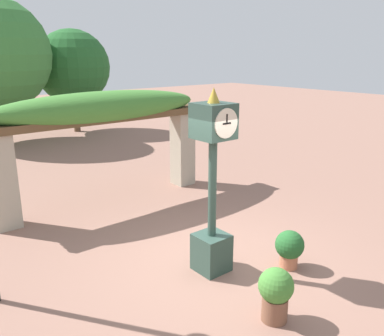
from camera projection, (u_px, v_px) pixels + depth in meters
ground_plane at (212, 262)px, 6.90m from camera, size 60.00×60.00×0.00m
pedestal_clock at (212, 187)px, 6.27m from camera, size 0.53×0.58×2.95m
pergola at (103, 118)px, 9.11m from camera, size 5.61×1.08×2.61m
potted_plant_near_left at (289, 247)px, 6.63m from camera, size 0.47×0.47×0.64m
potted_plant_near_right at (276, 292)px, 5.30m from camera, size 0.47×0.47×0.75m
tree_line at (2, 63)px, 15.38m from camera, size 9.55×4.22×5.46m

